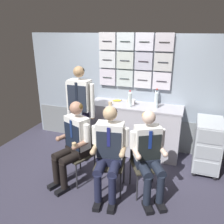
{
  "coord_description": "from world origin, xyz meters",
  "views": [
    {
      "loc": [
        1.08,
        -2.74,
        2.22
      ],
      "look_at": [
        0.03,
        0.22,
        1.08
      ],
      "focal_mm": 36.87,
      "sensor_mm": 36.0,
      "label": 1
    }
  ],
  "objects_px": {
    "folding_chair_center": "(111,155)",
    "crew_member_center": "(109,148)",
    "crew_member_left": "(73,140)",
    "snack_banana": "(117,100)",
    "folding_chair_left": "(82,147)",
    "crew_member_right": "(149,152)",
    "folding_chair_right": "(145,156)",
    "water_bottle_tall": "(130,99)",
    "crew_member_standing": "(80,106)",
    "paper_cup_blue": "(133,101)",
    "service_trolley": "(207,144)"
  },
  "relations": [
    {
      "from": "crew_member_left",
      "to": "crew_member_right",
      "type": "xyz_separation_m",
      "value": [
        1.1,
        0.06,
        -0.02
      ]
    },
    {
      "from": "crew_member_left",
      "to": "folding_chair_center",
      "type": "bearing_deg",
      "value": 7.98
    },
    {
      "from": "crew_member_right",
      "to": "snack_banana",
      "type": "bearing_deg",
      "value": 125.22
    },
    {
      "from": "snack_banana",
      "to": "service_trolley",
      "type": "bearing_deg",
      "value": -9.41
    },
    {
      "from": "water_bottle_tall",
      "to": "paper_cup_blue",
      "type": "distance_m",
      "value": 0.22
    },
    {
      "from": "folding_chair_left",
      "to": "folding_chair_center",
      "type": "xyz_separation_m",
      "value": [
        0.49,
        -0.07,
        0.0
      ]
    },
    {
      "from": "crew_member_left",
      "to": "folding_chair_right",
      "type": "xyz_separation_m",
      "value": [
        1.02,
        0.2,
        -0.18
      ]
    },
    {
      "from": "crew_member_left",
      "to": "water_bottle_tall",
      "type": "distance_m",
      "value": 1.24
    },
    {
      "from": "water_bottle_tall",
      "to": "crew_member_right",
      "type": "bearing_deg",
      "value": -61.02
    },
    {
      "from": "crew_member_left",
      "to": "snack_banana",
      "type": "distance_m",
      "value": 1.32
    },
    {
      "from": "folding_chair_center",
      "to": "crew_member_right",
      "type": "relative_size",
      "value": 0.68
    },
    {
      "from": "snack_banana",
      "to": "crew_member_standing",
      "type": "bearing_deg",
      "value": -127.98
    },
    {
      "from": "crew_member_right",
      "to": "water_bottle_tall",
      "type": "bearing_deg",
      "value": 118.98
    },
    {
      "from": "folding_chair_center",
      "to": "crew_member_standing",
      "type": "relative_size",
      "value": 0.5
    },
    {
      "from": "service_trolley",
      "to": "crew_member_left",
      "type": "height_order",
      "value": "crew_member_left"
    },
    {
      "from": "folding_chair_center",
      "to": "water_bottle_tall",
      "type": "bearing_deg",
      "value": 89.99
    },
    {
      "from": "folding_chair_left",
      "to": "crew_member_standing",
      "type": "bearing_deg",
      "value": 117.74
    },
    {
      "from": "folding_chair_center",
      "to": "water_bottle_tall",
      "type": "xyz_separation_m",
      "value": [
        0.0,
        0.96,
        0.57
      ]
    },
    {
      "from": "folding_chair_center",
      "to": "crew_member_center",
      "type": "distance_m",
      "value": 0.25
    },
    {
      "from": "folding_chair_center",
      "to": "folding_chair_right",
      "type": "bearing_deg",
      "value": 14.47
    },
    {
      "from": "crew_member_right",
      "to": "snack_banana",
      "type": "height_order",
      "value": "crew_member_right"
    },
    {
      "from": "crew_member_left",
      "to": "water_bottle_tall",
      "type": "relative_size",
      "value": 4.24
    },
    {
      "from": "service_trolley",
      "to": "folding_chair_right",
      "type": "xyz_separation_m",
      "value": [
        -0.87,
        -0.8,
        0.05
      ]
    },
    {
      "from": "service_trolley",
      "to": "water_bottle_tall",
      "type": "relative_size",
      "value": 2.9
    },
    {
      "from": "folding_chair_left",
      "to": "snack_banana",
      "type": "xyz_separation_m",
      "value": [
        0.18,
        1.12,
        0.44
      ]
    },
    {
      "from": "crew_member_center",
      "to": "crew_member_right",
      "type": "bearing_deg",
      "value": 14.64
    },
    {
      "from": "crew_member_left",
      "to": "snack_banana",
      "type": "xyz_separation_m",
      "value": [
        0.25,
        1.27,
        0.26
      ]
    },
    {
      "from": "water_bottle_tall",
      "to": "crew_member_center",
      "type": "bearing_deg",
      "value": -88.71
    },
    {
      "from": "crew_member_standing",
      "to": "snack_banana",
      "type": "xyz_separation_m",
      "value": [
        0.46,
        0.59,
        -0.03
      ]
    },
    {
      "from": "folding_chair_center",
      "to": "crew_member_left",
      "type": "bearing_deg",
      "value": -172.02
    },
    {
      "from": "folding_chair_left",
      "to": "snack_banana",
      "type": "height_order",
      "value": "snack_banana"
    },
    {
      "from": "crew_member_left",
      "to": "crew_member_center",
      "type": "xyz_separation_m",
      "value": [
        0.58,
        -0.08,
        0.01
      ]
    },
    {
      "from": "crew_member_right",
      "to": "water_bottle_tall",
      "type": "height_order",
      "value": "water_bottle_tall"
    },
    {
      "from": "crew_member_center",
      "to": "water_bottle_tall",
      "type": "bearing_deg",
      "value": 91.29
    },
    {
      "from": "service_trolley",
      "to": "folding_chair_center",
      "type": "height_order",
      "value": "service_trolley"
    },
    {
      "from": "crew_member_left",
      "to": "paper_cup_blue",
      "type": "bearing_deg",
      "value": 65.14
    },
    {
      "from": "crew_member_left",
      "to": "crew_member_right",
      "type": "bearing_deg",
      "value": 3.01
    },
    {
      "from": "crew_member_left",
      "to": "service_trolley",
      "type": "bearing_deg",
      "value": 27.88
    },
    {
      "from": "snack_banana",
      "to": "crew_member_right",
      "type": "bearing_deg",
      "value": -54.78
    },
    {
      "from": "service_trolley",
      "to": "crew_member_right",
      "type": "distance_m",
      "value": 1.24
    },
    {
      "from": "folding_chair_right",
      "to": "water_bottle_tall",
      "type": "bearing_deg",
      "value": 118.83
    },
    {
      "from": "crew_member_left",
      "to": "water_bottle_tall",
      "type": "bearing_deg",
      "value": 61.76
    },
    {
      "from": "crew_member_right",
      "to": "crew_member_center",
      "type": "bearing_deg",
      "value": -165.36
    },
    {
      "from": "crew_member_left",
      "to": "paper_cup_blue",
      "type": "distance_m",
      "value": 1.39
    },
    {
      "from": "snack_banana",
      "to": "folding_chair_right",
      "type": "bearing_deg",
      "value": -54.14
    },
    {
      "from": "crew_member_right",
      "to": "water_bottle_tall",
      "type": "relative_size",
      "value": 4.13
    },
    {
      "from": "folding_chair_right",
      "to": "crew_member_standing",
      "type": "bearing_deg",
      "value": 158.83
    },
    {
      "from": "paper_cup_blue",
      "to": "folding_chair_right",
      "type": "bearing_deg",
      "value": -66.6
    },
    {
      "from": "crew_member_left",
      "to": "folding_chair_right",
      "type": "bearing_deg",
      "value": 10.96
    },
    {
      "from": "crew_member_standing",
      "to": "snack_banana",
      "type": "distance_m",
      "value": 0.75
    }
  ]
}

